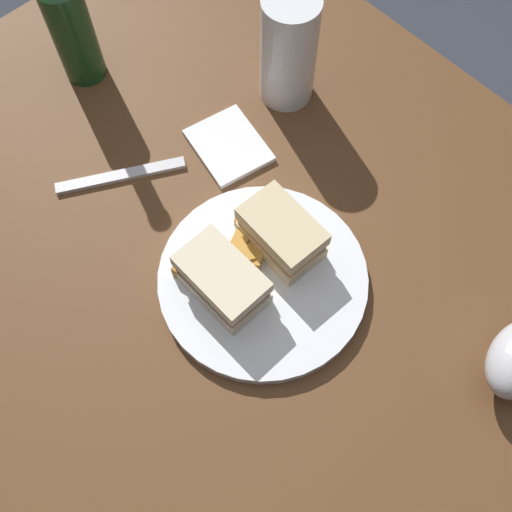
{
  "coord_description": "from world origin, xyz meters",
  "views": [
    {
      "loc": [
        -0.26,
        0.23,
        1.43
      ],
      "look_at": [
        -0.02,
        0.01,
        0.74
      ],
      "focal_mm": 42.42,
      "sensor_mm": 36.0,
      "label": 1
    }
  ],
  "objects_px": {
    "plate": "(263,279)",
    "napkin": "(229,145)",
    "sandwich_half_left": "(282,233)",
    "cider_bottle": "(69,21)",
    "sandwich_half_right": "(222,280)",
    "fork": "(121,176)",
    "pint_glass": "(288,57)"
  },
  "relations": [
    {
      "from": "napkin",
      "to": "fork",
      "type": "height_order",
      "value": "napkin"
    },
    {
      "from": "plate",
      "to": "cider_bottle",
      "type": "bearing_deg",
      "value": -5.52
    },
    {
      "from": "sandwich_half_left",
      "to": "fork",
      "type": "distance_m",
      "value": 0.25
    },
    {
      "from": "plate",
      "to": "napkin",
      "type": "xyz_separation_m",
      "value": [
        0.18,
        -0.11,
        -0.0
      ]
    },
    {
      "from": "sandwich_half_right",
      "to": "sandwich_half_left",
      "type": "bearing_deg",
      "value": -92.46
    },
    {
      "from": "plate",
      "to": "sandwich_half_right",
      "type": "relative_size",
      "value": 2.43
    },
    {
      "from": "napkin",
      "to": "sandwich_half_right",
      "type": "bearing_deg",
      "value": 136.45
    },
    {
      "from": "sandwich_half_left",
      "to": "sandwich_half_right",
      "type": "distance_m",
      "value": 0.1
    },
    {
      "from": "pint_glass",
      "to": "napkin",
      "type": "height_order",
      "value": "pint_glass"
    },
    {
      "from": "sandwich_half_left",
      "to": "sandwich_half_right",
      "type": "bearing_deg",
      "value": 87.54
    },
    {
      "from": "cider_bottle",
      "to": "fork",
      "type": "bearing_deg",
      "value": 157.36
    },
    {
      "from": "sandwich_half_left",
      "to": "cider_bottle",
      "type": "bearing_deg",
      "value": 0.9
    },
    {
      "from": "sandwich_half_right",
      "to": "cider_bottle",
      "type": "bearing_deg",
      "value": -12.16
    },
    {
      "from": "pint_glass",
      "to": "cider_bottle",
      "type": "distance_m",
      "value": 0.31
    },
    {
      "from": "napkin",
      "to": "sandwich_half_left",
      "type": "bearing_deg",
      "value": 160.58
    },
    {
      "from": "sandwich_half_right",
      "to": "fork",
      "type": "distance_m",
      "value": 0.23
    },
    {
      "from": "plate",
      "to": "pint_glass",
      "type": "relative_size",
      "value": 1.58
    },
    {
      "from": "plate",
      "to": "sandwich_half_right",
      "type": "distance_m",
      "value": 0.06
    },
    {
      "from": "sandwich_half_left",
      "to": "fork",
      "type": "xyz_separation_m",
      "value": [
        0.23,
        0.08,
        -0.04
      ]
    },
    {
      "from": "sandwich_half_left",
      "to": "pint_glass",
      "type": "relative_size",
      "value": 0.63
    },
    {
      "from": "pint_glass",
      "to": "napkin",
      "type": "relative_size",
      "value": 1.53
    },
    {
      "from": "cider_bottle",
      "to": "napkin",
      "type": "xyz_separation_m",
      "value": [
        -0.25,
        -0.07,
        -0.1
      ]
    },
    {
      "from": "sandwich_half_right",
      "to": "pint_glass",
      "type": "height_order",
      "value": "pint_glass"
    },
    {
      "from": "plate",
      "to": "cider_bottle",
      "type": "relative_size",
      "value": 1.02
    },
    {
      "from": "plate",
      "to": "sandwich_half_right",
      "type": "bearing_deg",
      "value": 64.82
    },
    {
      "from": "fork",
      "to": "sandwich_half_right",
      "type": "bearing_deg",
      "value": -64.16
    },
    {
      "from": "napkin",
      "to": "plate",
      "type": "bearing_deg",
      "value": 149.79
    },
    {
      "from": "sandwich_half_left",
      "to": "fork",
      "type": "height_order",
      "value": "sandwich_half_left"
    },
    {
      "from": "fork",
      "to": "cider_bottle",
      "type": "bearing_deg",
      "value": 96.07
    },
    {
      "from": "plate",
      "to": "napkin",
      "type": "height_order",
      "value": "plate"
    },
    {
      "from": "fork",
      "to": "napkin",
      "type": "bearing_deg",
      "value": 4.31
    },
    {
      "from": "plate",
      "to": "fork",
      "type": "xyz_separation_m",
      "value": [
        0.25,
        0.04,
        -0.0
      ]
    }
  ]
}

